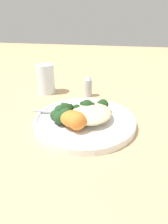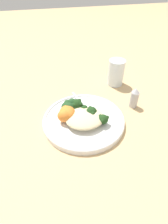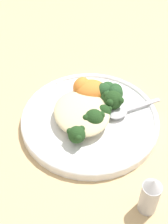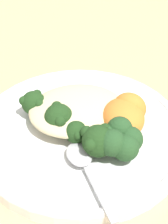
{
  "view_description": "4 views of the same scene",
  "coord_description": "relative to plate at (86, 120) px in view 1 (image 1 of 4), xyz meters",
  "views": [
    {
      "loc": [
        0.43,
        0.11,
        0.26
      ],
      "look_at": [
        0.0,
        -0.0,
        0.04
      ],
      "focal_mm": 28.0,
      "sensor_mm": 36.0,
      "label": 1
    },
    {
      "loc": [
        0.11,
        0.44,
        0.44
      ],
      "look_at": [
        -0.0,
        -0.01,
        0.04
      ],
      "focal_mm": 28.0,
      "sensor_mm": 36.0,
      "label": 2
    },
    {
      "loc": [
        -0.43,
        0.13,
        0.49
      ],
      "look_at": [
        -0.01,
        0.02,
        0.05
      ],
      "focal_mm": 50.0,
      "sensor_mm": 36.0,
      "label": 3
    },
    {
      "loc": [
        -0.07,
        -0.37,
        0.36
      ],
      "look_at": [
        0.01,
        -0.0,
        0.05
      ],
      "focal_mm": 60.0,
      "sensor_mm": 36.0,
      "label": 4
    }
  ],
  "objects": [
    {
      "name": "kale_tuft",
      "position": [
        0.04,
        -0.06,
        0.03
      ],
      "size": [
        0.06,
        0.06,
        0.04
      ],
      "color": "#234723",
      "rests_on": "plate"
    },
    {
      "name": "broccoli_stalk_2",
      "position": [
        -0.0,
        -0.02,
        0.02
      ],
      "size": [
        0.06,
        0.09,
        0.03
      ],
      "rotation": [
        0.0,
        0.0,
        4.23
      ],
      "color": "#8EB25B",
      "rests_on": "plate"
    },
    {
      "name": "broccoli_stalk_3",
      "position": [
        0.01,
        -0.04,
        0.03
      ],
      "size": [
        0.04,
        0.13,
        0.04
      ],
      "rotation": [
        0.0,
        0.0,
        4.7
      ],
      "color": "#8EB25B",
      "rests_on": "plate"
    },
    {
      "name": "water_glass",
      "position": [
        -0.2,
        -0.22,
        0.05
      ],
      "size": [
        0.07,
        0.07,
        0.12
      ],
      "primitive_type": "cylinder",
      "color": "silver",
      "rests_on": "ground_plane"
    },
    {
      "name": "quinoa_mound",
      "position": [
        -0.0,
        0.01,
        0.03
      ],
      "size": [
        0.13,
        0.11,
        0.03
      ],
      "primitive_type": "ellipsoid",
      "color": "beige",
      "rests_on": "plate"
    },
    {
      "name": "broccoli_stalk_0",
      "position": [
        -0.04,
        0.03,
        0.03
      ],
      "size": [
        0.12,
        0.06,
        0.03
      ],
      "rotation": [
        0.0,
        0.0,
        2.81
      ],
      "color": "#8EB25B",
      "rests_on": "plate"
    },
    {
      "name": "ground_plane",
      "position": [
        0.0,
        -0.0,
        -0.01
      ],
      "size": [
        4.0,
        4.0,
        0.0
      ],
      "primitive_type": "plane",
      "color": "tan"
    },
    {
      "name": "plate",
      "position": [
        0.0,
        0.0,
        0.0
      ],
      "size": [
        0.29,
        0.29,
        0.02
      ],
      "color": "white",
      "rests_on": "ground_plane"
    },
    {
      "name": "broccoli_stalk_1",
      "position": [
        -0.02,
        -0.0,
        0.03
      ],
      "size": [
        0.08,
        0.05,
        0.04
      ],
      "rotation": [
        0.0,
        0.0,
        3.54
      ],
      "color": "#8EB25B",
      "rests_on": "plate"
    },
    {
      "name": "spoon",
      "position": [
        -0.01,
        -0.07,
        0.01
      ],
      "size": [
        0.04,
        0.13,
        0.01
      ],
      "rotation": [
        0.0,
        0.0,
        4.86
      ],
      "color": "#B7B7BC",
      "rests_on": "plate"
    },
    {
      "name": "salt_shaker",
      "position": [
        -0.21,
        -0.04,
        0.03
      ],
      "size": [
        0.03,
        0.03,
        0.08
      ],
      "color": "#B2B2B7",
      "rests_on": "ground_plane"
    },
    {
      "name": "sweet_potato_chunk_0",
      "position": [
        0.06,
        -0.02,
        0.03
      ],
      "size": [
        0.07,
        0.08,
        0.04
      ],
      "primitive_type": "ellipsoid",
      "rotation": [
        0.0,
        0.0,
        1.37
      ],
      "color": "orange",
      "rests_on": "plate"
    },
    {
      "name": "sweet_potato_chunk_1",
      "position": [
        0.07,
        -0.0,
        0.03
      ],
      "size": [
        0.06,
        0.06,
        0.04
      ],
      "primitive_type": "ellipsoid",
      "rotation": [
        0.0,
        0.0,
        2.47
      ],
      "color": "orange",
      "rests_on": "plate"
    }
  ]
}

